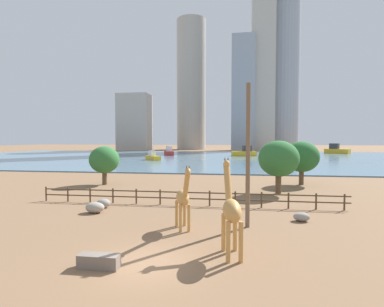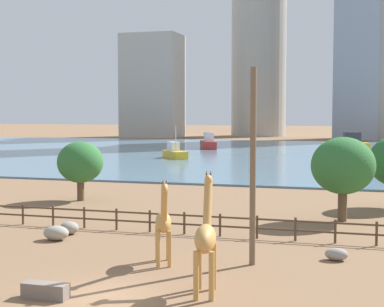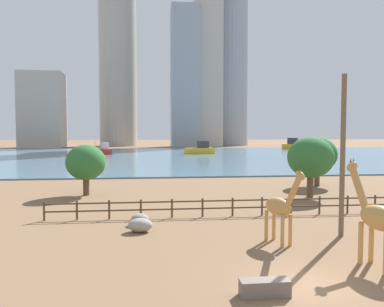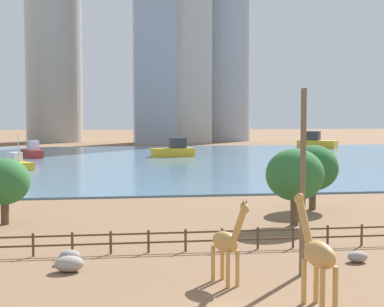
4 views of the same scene
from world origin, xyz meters
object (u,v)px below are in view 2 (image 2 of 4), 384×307
giraffe_tall (163,223)px  tree_left_large (343,166)px  boat_ferry (208,143)px  boat_tug (175,153)px  utility_pole (253,167)px  boulder_near_fence (56,233)px  tree_right_tall (80,162)px  feeding_trough (45,291)px  boat_sailboat (347,145)px  boulder_small (69,228)px  boulder_by_pole (336,254)px  giraffe_companion (206,237)px

giraffe_tall → tree_left_large: size_ratio=0.76×
boat_ferry → boat_tug: 23.20m
utility_pole → boat_tug: 60.68m
tree_left_large → giraffe_tall: bearing=-119.3°
boulder_near_fence → tree_right_tall: size_ratio=0.31×
utility_pole → feeding_trough: utility_pole is taller
utility_pole → tree_left_large: (3.63, 12.42, -0.97)m
tree_right_tall → boat_sailboat: (19.02, 62.77, -1.71)m
utility_pole → tree_left_large: utility_pole is taller
tree_left_large → boat_ferry: (-26.56, 67.19, -2.35)m
feeding_trough → boat_ferry: bearing=100.6°
giraffe_tall → boat_sailboat: size_ratio=0.51×
boulder_near_fence → boat_sailboat: 77.54m
tree_right_tall → boat_sailboat: tree_right_tall is taller
tree_right_tall → boat_tug: bearing=97.4°
boulder_small → feeding_trough: size_ratio=0.62×
boulder_near_fence → boat_sailboat: boat_sailboat is taller
boat_tug → boulder_by_pole: bearing=-14.8°
tree_right_tall → boat_ferry: size_ratio=0.64×
utility_pole → boat_ferry: (-22.92, 79.61, -3.32)m
boulder_by_pole → boat_tug: (-25.75, 54.52, 0.72)m
feeding_trough → boat_ferry: 88.23m
utility_pole → boulder_small: bearing=161.8°
boulder_small → tree_left_large: bearing=29.9°
boulder_by_pole → tree_right_tall: tree_right_tall is taller
boat_ferry → boat_sailboat: 25.23m
feeding_trough → boulder_near_fence: bearing=117.0°
utility_pole → boulder_small: 12.74m
giraffe_tall → boat_sailboat: 79.80m
giraffe_tall → boulder_by_pole: 8.43m
boat_sailboat → utility_pole: bearing=75.5°
boulder_near_fence → boat_tug: size_ratio=0.27×
giraffe_tall → boulder_near_fence: bearing=-135.2°
boulder_small → feeding_trough: boulder_small is taller
utility_pole → boulder_by_pole: bearing=27.2°
giraffe_companion → boulder_small: giraffe_companion is taller
boulder_small → boat_ferry: boat_ferry is taller
giraffe_tall → boulder_small: 9.06m
boulder_by_pole → boat_ferry: (-26.64, 77.70, 0.94)m
boulder_near_fence → boulder_small: (-0.07, 1.65, -0.03)m
feeding_trough → boat_ferry: (-16.27, 86.71, 0.94)m
utility_pole → boulder_small: size_ratio=8.17×
boat_sailboat → boat_ferry: bearing=-15.5°
giraffe_tall → tree_left_large: tree_left_large is taller
feeding_trough → boulder_by_pole: bearing=41.0°
boulder_near_fence → tree_left_large: (14.99, 10.30, 3.19)m
utility_pole → tree_right_tall: 22.98m
tree_left_large → tree_right_tall: size_ratio=1.16×
giraffe_companion → tree_left_large: tree_left_large is taller
giraffe_tall → giraffe_companion: size_ratio=0.89×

